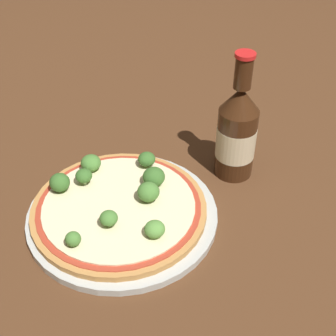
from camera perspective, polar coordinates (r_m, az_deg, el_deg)
ground_plane at (r=0.73m, az=-7.19°, el=-5.72°), size 3.00×3.00×0.00m
plate at (r=0.72m, az=-5.55°, el=-5.70°), size 0.29×0.29×0.01m
pizza at (r=0.71m, az=-5.98°, el=-4.87°), size 0.27×0.27×0.01m
broccoli_floret_0 at (r=0.67m, az=-7.24°, el=-6.10°), size 0.03×0.03×0.03m
broccoli_floret_1 at (r=0.77m, az=-9.39°, el=0.61°), size 0.03×0.03×0.03m
broccoli_floret_2 at (r=0.73m, az=-1.74°, el=-1.07°), size 0.04×0.04×0.03m
broccoli_floret_3 at (r=0.70m, az=-2.41°, el=-2.92°), size 0.03×0.03×0.03m
broccoli_floret_4 at (r=0.74m, az=-10.22°, el=-0.95°), size 0.03×0.03×0.03m
broccoli_floret_5 at (r=0.77m, az=-2.61°, el=1.08°), size 0.03×0.03×0.03m
broccoli_floret_6 at (r=0.65m, az=-11.51°, el=-8.49°), size 0.02×0.02×0.02m
broccoli_floret_7 at (r=0.65m, az=-1.58°, el=-7.42°), size 0.03×0.03×0.02m
broccoli_floret_8 at (r=0.74m, az=-13.07°, el=-1.73°), size 0.03×0.03×0.03m
beer_bottle at (r=0.77m, az=8.39°, el=4.37°), size 0.07×0.07×0.22m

